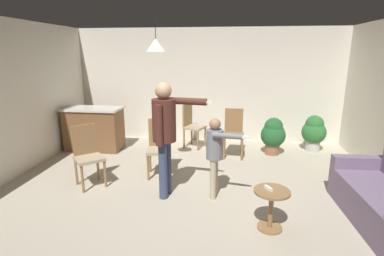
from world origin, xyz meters
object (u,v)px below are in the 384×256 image
Objects in this scene: kitchen_counter at (94,129)px; dining_chair_spare at (192,124)px; dining_chair_centre_back at (159,145)px; person_adult at (165,128)px; potted_plant_by_wall at (273,134)px; spare_remote_on_table at (268,188)px; dining_chair_near_wall at (88,153)px; person_child at (215,149)px; dining_chair_by_counter at (234,131)px; potted_plant_corner at (314,131)px; side_table_by_couch at (271,205)px.

kitchen_counter is 2.19m from dining_chair_spare.
person_adult is at bearing 100.69° from dining_chair_centre_back.
potted_plant_by_wall is 6.15× the size of spare_remote_on_table.
dining_chair_centre_back is at bearing 166.19° from dining_chair_near_wall.
kitchen_counter is 3.45m from person_child.
dining_chair_near_wall is at bearing 36.84° from dining_chair_by_counter.
spare_remote_on_table is (0.39, -2.65, -0.01)m from dining_chair_by_counter.
dining_chair_centre_back is at bearing 42.13° from dining_chair_by_counter.
dining_chair_spare is at bearing -154.75° from person_child.
spare_remote_on_table is (-0.45, -2.88, 0.10)m from potted_plant_by_wall.
potted_plant_corner is at bearing 5.87° from kitchen_counter.
dining_chair_near_wall is at bearing 161.31° from spare_remote_on_table.
side_table_by_couch is 1.13m from person_child.
kitchen_counter is at bearing -115.15° from person_child.
dining_chair_centre_back reaches higher than side_table_by_couch.
person_child is (-0.73, 0.75, 0.43)m from side_table_by_couch.
spare_remote_on_table is at bearing 71.61° from person_adult.
potted_plant_corner is (2.06, 2.49, -0.32)m from person_child.
side_table_by_couch is 0.65× the size of potted_plant_corner.
spare_remote_on_table reaches higher than side_table_by_couch.
side_table_by_couch is 0.30× the size of person_adult.
dining_chair_centre_back is at bearing -151.89° from person_adult.
dining_chair_near_wall is at bearing -150.98° from potted_plant_corner.
person_child is 2.10m from dining_chair_near_wall.
dining_chair_spare is 1.81m from potted_plant_by_wall.
dining_chair_spare is 2.71m from potted_plant_corner.
dining_chair_near_wall reaches higher than kitchen_counter.
kitchen_counter is at bearing -0.54° from dining_chair_by_counter.
dining_chair_near_wall is (-2.81, 0.95, 0.22)m from side_table_by_couch.
potted_plant_corner is 3.51m from spare_remote_on_table.
kitchen_counter is at bearing -177.79° from potted_plant_by_wall.
potted_plant_by_wall is at bearing 81.15° from spare_remote_on_table.
dining_chair_by_counter and dining_chair_centre_back have the same top height.
person_child is 1.03m from spare_remote_on_table.
dining_chair_spare reaches higher than kitchen_counter.
side_table_by_couch is at bearing -20.10° from spare_remote_on_table.
dining_chair_spare is at bearing -164.53° from dining_chair_near_wall.
dining_chair_by_counter is 1.00× the size of dining_chair_centre_back.
kitchen_counter reaches higher than side_table_by_couch.
dining_chair_by_counter is 0.88m from potted_plant_by_wall.
dining_chair_near_wall is at bearing -10.30° from dining_chair_spare.
person_adult reaches higher than dining_chair_by_counter.
potted_plant_by_wall reaches higher than spare_remote_on_table.
potted_plant_corner is 1.00× the size of potted_plant_by_wall.
dining_chair_by_counter is (1.02, 1.95, -0.53)m from person_adult.
potted_plant_corner is (3.08, 1.73, -0.10)m from dining_chair_centre_back.
person_adult is 3.82m from potted_plant_corner.
kitchen_counter is 1.26× the size of dining_chair_near_wall.
potted_plant_by_wall is at bearing 147.49° from person_adult.
dining_chair_near_wall is 4.73m from potted_plant_corner.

